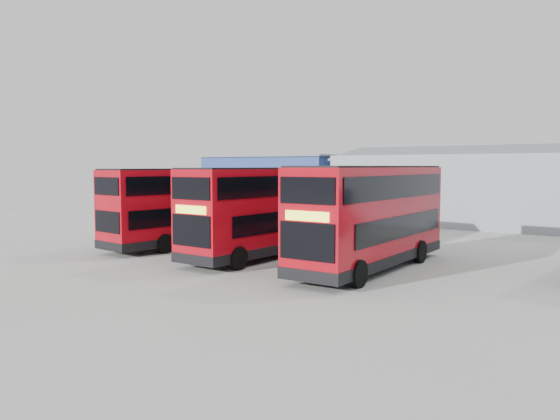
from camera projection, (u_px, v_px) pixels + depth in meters
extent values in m
plane|color=#9C9C97|center=(317.00, 255.00, 25.96)|extent=(120.00, 120.00, 0.00)
cube|color=navy|center=(283.00, 185.00, 48.43)|extent=(12.00, 8.00, 5.00)
cube|color=slate|center=(283.00, 157.00, 48.23)|extent=(12.30, 8.30, 0.15)
cube|color=#4C97D9|center=(255.00, 181.00, 45.00)|extent=(3.96, 0.15, 1.40)
cube|color=slate|center=(558.00, 150.00, 35.30)|extent=(30.50, 6.33, 1.29)
cube|color=#AA0914|center=(189.00, 205.00, 28.73)|extent=(3.49, 9.82, 3.71)
cube|color=black|center=(189.00, 236.00, 28.86)|extent=(3.53, 9.86, 0.41)
cube|color=black|center=(198.00, 215.00, 27.72)|extent=(1.08, 8.08, 0.87)
cube|color=black|center=(170.00, 212.00, 29.25)|extent=(1.08, 8.08, 0.87)
cube|color=black|center=(203.00, 184.00, 27.87)|extent=(1.19, 8.99, 0.87)
cube|color=black|center=(175.00, 183.00, 29.40)|extent=(1.19, 8.99, 0.87)
cube|color=black|center=(253.00, 209.00, 32.38)|extent=(2.05, 0.31, 1.24)
cube|color=black|center=(253.00, 182.00, 32.25)|extent=(2.05, 0.31, 0.87)
cube|color=yellow|center=(253.00, 196.00, 32.32)|extent=(1.64, 0.25, 0.32)
cube|color=black|center=(107.00, 222.00, 25.16)|extent=(2.00, 0.30, 1.01)
cube|color=black|center=(106.00, 186.00, 25.02)|extent=(2.00, 0.30, 0.82)
cube|color=black|center=(188.00, 169.00, 28.58)|extent=(3.33, 9.67, 0.09)
cylinder|color=black|center=(248.00, 233.00, 30.65)|extent=(0.41, 0.98, 0.95)
cylinder|color=black|center=(222.00, 230.00, 32.09)|extent=(0.41, 0.98, 0.95)
cylinder|color=black|center=(165.00, 244.00, 26.33)|extent=(0.41, 0.98, 0.95)
cylinder|color=black|center=(138.00, 240.00, 27.77)|extent=(0.41, 0.98, 0.95)
cube|color=#AA0914|center=(268.00, 209.00, 25.34)|extent=(2.80, 9.84, 3.76)
cube|color=black|center=(268.00, 245.00, 25.48)|extent=(2.84, 9.88, 0.42)
cube|color=black|center=(253.00, 217.00, 26.38)|extent=(0.45, 8.25, 0.88)
cube|color=black|center=(293.00, 220.00, 24.97)|extent=(0.45, 8.25, 0.88)
cube|color=black|center=(248.00, 184.00, 25.95)|extent=(0.50, 9.18, 0.88)
cube|color=black|center=(288.00, 186.00, 24.55)|extent=(0.50, 9.18, 0.88)
cube|color=black|center=(191.00, 231.00, 21.48)|extent=(2.09, 0.15, 1.25)
cube|color=black|center=(191.00, 188.00, 21.35)|extent=(2.09, 0.15, 0.88)
cube|color=yellow|center=(191.00, 210.00, 21.41)|extent=(1.67, 0.12, 0.32)
cube|color=black|center=(324.00, 214.00, 29.29)|extent=(2.04, 0.15, 1.02)
cube|color=black|center=(324.00, 182.00, 29.15)|extent=(2.04, 0.15, 0.83)
cube|color=black|center=(267.00, 169.00, 25.19)|extent=(2.65, 9.70, 0.09)
cylinder|color=black|center=(199.00, 253.00, 23.44)|extent=(0.34, 0.98, 0.96)
cylinder|color=black|center=(238.00, 258.00, 22.11)|extent=(0.34, 0.98, 0.96)
cylinder|color=black|center=(280.00, 239.00, 28.11)|extent=(0.34, 0.98, 0.96)
cylinder|color=black|center=(316.00, 242.00, 26.78)|extent=(0.34, 0.98, 0.96)
cube|color=#AA0914|center=(372.00, 214.00, 22.23)|extent=(2.51, 9.96, 3.83)
cube|color=black|center=(371.00, 256.00, 22.37)|extent=(2.55, 10.00, 0.43)
cube|color=black|center=(350.00, 223.00, 23.26)|extent=(0.17, 8.42, 0.90)
cube|color=black|center=(403.00, 226.00, 21.89)|extent=(0.17, 8.42, 0.90)
cube|color=black|center=(346.00, 185.00, 22.82)|extent=(0.18, 9.36, 0.90)
cube|color=black|center=(400.00, 187.00, 21.45)|extent=(0.18, 9.36, 0.90)
cube|color=black|center=(307.00, 241.00, 18.19)|extent=(2.13, 0.08, 1.28)
cube|color=black|center=(307.00, 191.00, 18.05)|extent=(2.13, 0.08, 0.90)
cube|color=yellow|center=(307.00, 216.00, 18.11)|extent=(1.70, 0.06, 0.33)
cube|color=black|center=(416.00, 218.00, 26.35)|extent=(2.08, 0.08, 1.04)
cube|color=black|center=(417.00, 183.00, 26.21)|extent=(2.08, 0.08, 0.85)
cube|color=black|center=(372.00, 167.00, 22.07)|extent=(2.36, 9.82, 0.09)
cylinder|color=black|center=(303.00, 267.00, 20.19)|extent=(0.32, 0.99, 0.98)
cylinder|color=black|center=(358.00, 274.00, 18.90)|extent=(0.32, 0.99, 0.98)
cylinder|color=black|center=(372.00, 247.00, 25.07)|extent=(0.32, 0.99, 0.98)
cylinder|color=black|center=(420.00, 252.00, 23.78)|extent=(0.32, 0.99, 0.98)
cube|color=silver|center=(210.00, 201.00, 46.78)|extent=(2.04, 4.78, 1.79)
cube|color=black|center=(190.00, 200.00, 44.83)|extent=(1.70, 0.10, 0.66)
cube|color=black|center=(189.00, 199.00, 46.10)|extent=(0.07, 0.85, 0.57)
cube|color=black|center=(206.00, 199.00, 44.97)|extent=(0.07, 0.85, 0.57)
cylinder|color=black|center=(189.00, 212.00, 46.08)|extent=(0.25, 0.69, 0.68)
cylinder|color=black|center=(205.00, 213.00, 45.02)|extent=(0.25, 0.69, 0.68)
cylinder|color=black|center=(215.00, 210.00, 48.67)|extent=(0.25, 0.69, 0.68)
cylinder|color=black|center=(230.00, 210.00, 47.62)|extent=(0.25, 0.69, 0.68)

